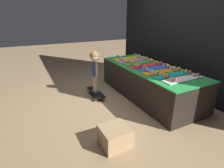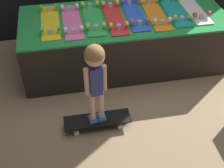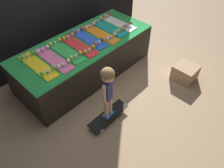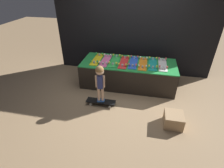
{
  "view_description": "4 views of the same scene",
  "coord_description": "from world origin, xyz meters",
  "px_view_note": "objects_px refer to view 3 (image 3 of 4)",
  "views": [
    {
      "loc": [
        2.59,
        -1.57,
        1.54
      ],
      "look_at": [
        -0.22,
        -0.14,
        0.3
      ],
      "focal_mm": 28.0,
      "sensor_mm": 36.0,
      "label": 1
    },
    {
      "loc": [
        -0.69,
        -2.39,
        2.27
      ],
      "look_at": [
        -0.28,
        -0.21,
        0.34
      ],
      "focal_mm": 50.0,
      "sensor_mm": 36.0,
      "label": 2
    },
    {
      "loc": [
        -1.76,
        -1.7,
        2.48
      ],
      "look_at": [
        -0.13,
        -0.16,
        0.29
      ],
      "focal_mm": 35.0,
      "sensor_mm": 36.0,
      "label": 3
    },
    {
      "loc": [
        0.38,
        -3.29,
        2.37
      ],
      "look_at": [
        -0.27,
        -0.13,
        0.38
      ],
      "focal_mm": 28.0,
      "sensor_mm": 36.0,
      "label": 4
    }
  ],
  "objects_px": {
    "skateboard_white_on_rack": "(117,22)",
    "storage_box": "(185,72)",
    "skateboard_yellow_on_rack": "(38,65)",
    "skateboard_pink_on_rack": "(53,59)",
    "skateboard_on_floor": "(108,116)",
    "child": "(108,85)",
    "skateboard_blue_on_rack": "(88,38)",
    "skateboard_green_on_rack": "(65,51)",
    "skateboard_red_on_rack": "(79,45)",
    "skateboard_teal_on_rack": "(108,27)",
    "skateboard_orange_on_rack": "(100,33)"
  },
  "relations": [
    {
      "from": "skateboard_orange_on_rack",
      "to": "skateboard_white_on_rack",
      "type": "distance_m",
      "value": 0.46
    },
    {
      "from": "skateboard_yellow_on_rack",
      "to": "skateboard_blue_on_rack",
      "type": "xyz_separation_m",
      "value": [
        0.91,
        -0.0,
        0.0
      ]
    },
    {
      "from": "storage_box",
      "to": "skateboard_yellow_on_rack",
      "type": "bearing_deg",
      "value": 144.06
    },
    {
      "from": "skateboard_orange_on_rack",
      "to": "skateboard_teal_on_rack",
      "type": "height_order",
      "value": "same"
    },
    {
      "from": "skateboard_orange_on_rack",
      "to": "skateboard_teal_on_rack",
      "type": "relative_size",
      "value": 1.0
    },
    {
      "from": "skateboard_white_on_rack",
      "to": "skateboard_orange_on_rack",
      "type": "bearing_deg",
      "value": -174.61
    },
    {
      "from": "skateboard_blue_on_rack",
      "to": "skateboard_orange_on_rack",
      "type": "xyz_separation_m",
      "value": [
        0.23,
        -0.03,
        0.0
      ]
    },
    {
      "from": "skateboard_orange_on_rack",
      "to": "child",
      "type": "xyz_separation_m",
      "value": [
        -0.8,
        -0.95,
        0.05
      ]
    },
    {
      "from": "skateboard_orange_on_rack",
      "to": "storage_box",
      "type": "xyz_separation_m",
      "value": [
        0.67,
        -1.28,
        -0.49
      ]
    },
    {
      "from": "skateboard_teal_on_rack",
      "to": "skateboard_orange_on_rack",
      "type": "bearing_deg",
      "value": -171.41
    },
    {
      "from": "skateboard_yellow_on_rack",
      "to": "child",
      "type": "bearing_deg",
      "value": -70.87
    },
    {
      "from": "skateboard_pink_on_rack",
      "to": "skateboard_on_floor",
      "type": "xyz_separation_m",
      "value": [
        0.11,
        -0.95,
        -0.55
      ]
    },
    {
      "from": "skateboard_on_floor",
      "to": "skateboard_pink_on_rack",
      "type": "bearing_deg",
      "value": 96.78
    },
    {
      "from": "skateboard_yellow_on_rack",
      "to": "skateboard_green_on_rack",
      "type": "xyz_separation_m",
      "value": [
        0.45,
        -0.01,
        0.0
      ]
    },
    {
      "from": "skateboard_red_on_rack",
      "to": "skateboard_on_floor",
      "type": "xyz_separation_m",
      "value": [
        -0.34,
        -0.94,
        -0.55
      ]
    },
    {
      "from": "skateboard_blue_on_rack",
      "to": "skateboard_on_floor",
      "type": "xyz_separation_m",
      "value": [
        -0.57,
        -0.98,
        -0.55
      ]
    },
    {
      "from": "skateboard_blue_on_rack",
      "to": "skateboard_white_on_rack",
      "type": "relative_size",
      "value": 1.0
    },
    {
      "from": "child",
      "to": "skateboard_blue_on_rack",
      "type": "bearing_deg",
      "value": 51.54
    },
    {
      "from": "skateboard_pink_on_rack",
      "to": "skateboard_red_on_rack",
      "type": "distance_m",
      "value": 0.45
    },
    {
      "from": "skateboard_pink_on_rack",
      "to": "skateboard_teal_on_rack",
      "type": "bearing_deg",
      "value": 1.81
    },
    {
      "from": "skateboard_teal_on_rack",
      "to": "storage_box",
      "type": "relative_size",
      "value": 2.1
    },
    {
      "from": "skateboard_blue_on_rack",
      "to": "skateboard_white_on_rack",
      "type": "bearing_deg",
      "value": 0.97
    },
    {
      "from": "skateboard_white_on_rack",
      "to": "child",
      "type": "xyz_separation_m",
      "value": [
        -1.25,
        -0.99,
        0.05
      ]
    },
    {
      "from": "skateboard_pink_on_rack",
      "to": "skateboard_white_on_rack",
      "type": "relative_size",
      "value": 1.0
    },
    {
      "from": "skateboard_green_on_rack",
      "to": "storage_box",
      "type": "bearing_deg",
      "value": -43.91
    },
    {
      "from": "child",
      "to": "storage_box",
      "type": "distance_m",
      "value": 1.6
    },
    {
      "from": "skateboard_green_on_rack",
      "to": "skateboard_yellow_on_rack",
      "type": "bearing_deg",
      "value": 178.87
    },
    {
      "from": "skateboard_red_on_rack",
      "to": "skateboard_blue_on_rack",
      "type": "height_order",
      "value": "same"
    },
    {
      "from": "skateboard_red_on_rack",
      "to": "skateboard_on_floor",
      "type": "bearing_deg",
      "value": -109.93
    },
    {
      "from": "skateboard_white_on_rack",
      "to": "storage_box",
      "type": "relative_size",
      "value": 2.1
    },
    {
      "from": "skateboard_blue_on_rack",
      "to": "skateboard_teal_on_rack",
      "type": "xyz_separation_m",
      "value": [
        0.45,
        0.0,
        0.0
      ]
    },
    {
      "from": "skateboard_blue_on_rack",
      "to": "child",
      "type": "distance_m",
      "value": 1.13
    },
    {
      "from": "skateboard_pink_on_rack",
      "to": "skateboard_green_on_rack",
      "type": "bearing_deg",
      "value": 6.22
    },
    {
      "from": "skateboard_yellow_on_rack",
      "to": "skateboard_green_on_rack",
      "type": "relative_size",
      "value": 1.0
    },
    {
      "from": "skateboard_yellow_on_rack",
      "to": "skateboard_pink_on_rack",
      "type": "bearing_deg",
      "value": -8.44
    },
    {
      "from": "child",
      "to": "storage_box",
      "type": "height_order",
      "value": "child"
    },
    {
      "from": "storage_box",
      "to": "child",
      "type": "bearing_deg",
      "value": 167.38
    },
    {
      "from": "skateboard_yellow_on_rack",
      "to": "skateboard_teal_on_rack",
      "type": "distance_m",
      "value": 1.36
    },
    {
      "from": "skateboard_yellow_on_rack",
      "to": "skateboard_white_on_rack",
      "type": "relative_size",
      "value": 1.0
    },
    {
      "from": "skateboard_red_on_rack",
      "to": "storage_box",
      "type": "height_order",
      "value": "skateboard_red_on_rack"
    },
    {
      "from": "skateboard_yellow_on_rack",
      "to": "skateboard_white_on_rack",
      "type": "height_order",
      "value": "same"
    },
    {
      "from": "skateboard_blue_on_rack",
      "to": "child",
      "type": "xyz_separation_m",
      "value": [
        -0.57,
        -0.98,
        0.05
      ]
    },
    {
      "from": "skateboard_teal_on_rack",
      "to": "child",
      "type": "xyz_separation_m",
      "value": [
        -1.02,
        -0.98,
        0.05
      ]
    },
    {
      "from": "skateboard_green_on_rack",
      "to": "skateboard_pink_on_rack",
      "type": "bearing_deg",
      "value": -173.78
    },
    {
      "from": "skateboard_white_on_rack",
      "to": "child",
      "type": "distance_m",
      "value": 1.6
    },
    {
      "from": "skateboard_white_on_rack",
      "to": "skateboard_teal_on_rack",
      "type": "bearing_deg",
      "value": -177.85
    },
    {
      "from": "skateboard_blue_on_rack",
      "to": "skateboard_orange_on_rack",
      "type": "relative_size",
      "value": 1.0
    },
    {
      "from": "skateboard_orange_on_rack",
      "to": "storage_box",
      "type": "bearing_deg",
      "value": -62.39
    },
    {
      "from": "skateboard_green_on_rack",
      "to": "skateboard_orange_on_rack",
      "type": "distance_m",
      "value": 0.68
    },
    {
      "from": "skateboard_pink_on_rack",
      "to": "skateboard_red_on_rack",
      "type": "height_order",
      "value": "same"
    }
  ]
}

